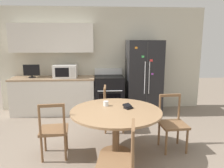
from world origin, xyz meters
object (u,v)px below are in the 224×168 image
object	(u,v)px
dining_chair_right	(172,124)
dining_chair_near	(118,162)
oven_range	(109,94)
wallet	(128,107)
candle_glass	(106,104)
microwave	(65,71)
dining_chair_far	(113,109)
dining_chair_left	(54,130)
refrigerator	(144,77)
countertop_tv	(32,71)

from	to	relation	value
dining_chair_right	dining_chair_near	xyz separation A→B (m)	(-1.01, -1.09, 0.00)
oven_range	dining_chair_near	xyz separation A→B (m)	(-0.07, -3.05, -0.03)
oven_range	wallet	world-z (taller)	oven_range
oven_range	candle_glass	distance (m)	1.87
microwave	wallet	xyz separation A→B (m)	(1.24, -2.01, -0.29)
dining_chair_far	dining_chair_left	xyz separation A→B (m)	(-0.98, -0.96, 0.00)
dining_chair_far	dining_chair_near	world-z (taller)	same
dining_chair_right	dining_chair_near	size ratio (longest dim) A/B	1.00
microwave	dining_chair_left	size ratio (longest dim) A/B	0.61
refrigerator	dining_chair_left	xyz separation A→B (m)	(-1.82, -2.06, -0.46)
dining_chair_near	wallet	world-z (taller)	dining_chair_near
microwave	candle_glass	size ratio (longest dim) A/B	6.53
refrigerator	dining_chair_left	world-z (taller)	refrigerator
countertop_tv	candle_glass	size ratio (longest dim) A/B	4.50
countertop_tv	wallet	world-z (taller)	countertop_tv
dining_chair_left	candle_glass	bearing A→B (deg)	12.12
oven_range	dining_chair_near	world-z (taller)	oven_range
dining_chair_right	candle_glass	size ratio (longest dim) A/B	10.71
countertop_tv	dining_chair_right	xyz separation A→B (m)	(2.80, -2.00, -0.64)
dining_chair_far	candle_glass	world-z (taller)	dining_chair_far
countertop_tv	dining_chair_left	world-z (taller)	countertop_tv
microwave	dining_chair_near	world-z (taller)	microwave
refrigerator	microwave	size ratio (longest dim) A/B	3.26
refrigerator	candle_glass	distance (m)	2.07
oven_range	countertop_tv	xyz separation A→B (m)	(-1.87, 0.05, 0.60)
refrigerator	oven_range	bearing A→B (deg)	177.68
dining_chair_left	dining_chair_near	size ratio (longest dim) A/B	1.00
dining_chair_far	dining_chair_near	bearing A→B (deg)	1.77
oven_range	countertop_tv	world-z (taller)	countertop_tv
dining_chair_near	wallet	distance (m)	1.12
candle_glass	dining_chair_left	bearing A→B (deg)	-162.98
refrigerator	dining_chair_far	xyz separation A→B (m)	(-0.84, -1.09, -0.46)
dining_chair_far	dining_chair_near	xyz separation A→B (m)	(-0.08, -1.92, 0.00)
dining_chair_far	dining_chair_right	bearing A→B (deg)	52.50
dining_chair_right	dining_chair_left	distance (m)	1.91
refrigerator	dining_chair_near	bearing A→B (deg)	-107.04
dining_chair_right	dining_chair_near	world-z (taller)	same
dining_chair_right	countertop_tv	bearing A→B (deg)	-38.58
candle_glass	microwave	bearing A→B (deg)	115.95
dining_chair_right	dining_chair_left	size ratio (longest dim) A/B	1.00
wallet	microwave	bearing A→B (deg)	121.64
countertop_tv	microwave	bearing A→B (deg)	-3.03
microwave	dining_chair_far	size ratio (longest dim) A/B	0.61
refrigerator	dining_chair_far	distance (m)	1.46
dining_chair_far	dining_chair_right	distance (m)	1.24
dining_chair_far	countertop_tv	bearing A→B (deg)	-117.95
refrigerator	dining_chair_far	size ratio (longest dim) A/B	1.98
candle_glass	oven_range	bearing A→B (deg)	85.12
countertop_tv	dining_chair_right	distance (m)	3.50
dining_chair_right	dining_chair_near	bearing A→B (deg)	44.25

